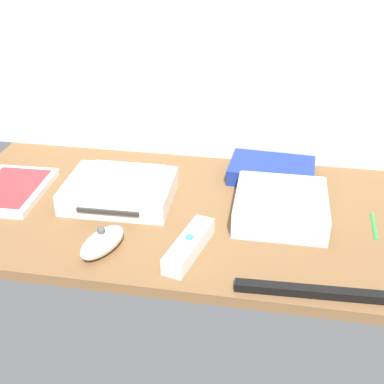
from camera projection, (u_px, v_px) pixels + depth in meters
The scene contains 11 objects.
ground_plane at pixel (192, 214), 99.49cm from camera, with size 100.00×48.00×2.00cm, color brown.
back_wall at pixel (213, 16), 104.26cm from camera, with size 110.00×1.20×64.00cm, color silver.
game_console at pixel (120, 191), 101.15cm from camera, with size 21.38×16.90×4.40cm.
mini_computer at pixel (281, 206), 95.02cm from camera, with size 17.09×17.09×5.30cm.
game_case at pixel (11, 190), 104.30cm from camera, with size 14.28×19.48×1.56cm.
network_router at pixel (272, 171), 109.88cm from camera, with size 18.69×13.16×3.40cm.
remote_wand at pixel (189, 245), 86.07cm from camera, with size 6.89×15.23×3.40cm.
remote_nunchuk at pixel (102, 242), 85.96cm from camera, with size 7.83×10.92×5.10cm.
remote_classic_pad at pixel (125, 176), 99.89cm from camera, with size 14.50×8.19×2.40cm.
sensor_bar at pixel (313, 292), 76.96cm from camera, with size 24.00×1.80×1.40cm, color black.
stylus_pen at pixel (375, 227), 93.19cm from camera, with size 0.70×0.70×9.00cm, color green.
Camera 1 is at (14.76, -83.07, 51.90)cm, focal length 47.37 mm.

